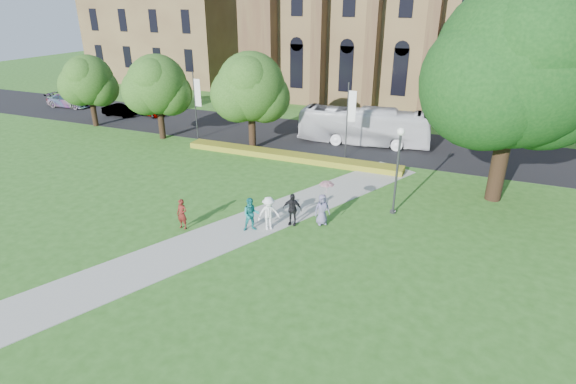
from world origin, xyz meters
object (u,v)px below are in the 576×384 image
at_px(streetlamp, 398,161).
at_px(large_tree, 519,65).
at_px(tour_coach, 364,126).
at_px(pedestrian_0, 182,214).
at_px(car_2, 69,100).
at_px(car_1, 119,110).
at_px(car_0, 151,110).

relative_size(streetlamp, large_tree, 0.40).
height_order(tour_coach, pedestrian_0, tour_coach).
bearing_deg(car_2, pedestrian_0, -128.38).
distance_m(car_1, car_2, 8.72).
bearing_deg(car_2, car_1, -102.50).
height_order(streetlamp, car_1, streetlamp).
relative_size(streetlamp, car_1, 1.37).
height_order(tour_coach, car_0, tour_coach).
bearing_deg(tour_coach, car_2, 83.31).
bearing_deg(pedestrian_0, car_1, 138.57).
xyz_separation_m(car_1, car_2, (-8.63, 1.22, 0.14)).
bearing_deg(large_tree, car_0, 164.52).
distance_m(large_tree, pedestrian_0, 20.77).
relative_size(tour_coach, pedestrian_0, 6.56).
bearing_deg(streetlamp, pedestrian_0, -147.71).
distance_m(streetlamp, tour_coach, 13.96).
bearing_deg(car_1, streetlamp, -111.57).
bearing_deg(streetlamp, car_1, 158.59).
distance_m(tour_coach, car_0, 23.88).
bearing_deg(large_tree, streetlamp, -140.71).
height_order(streetlamp, pedestrian_0, streetlamp).
xyz_separation_m(car_2, pedestrian_0, (30.31, -20.38, 0.11)).
height_order(streetlamp, car_2, streetlamp).
bearing_deg(car_2, large_tree, -105.84).
bearing_deg(pedestrian_0, streetlamp, 32.33).
distance_m(car_1, pedestrian_0, 28.93).
relative_size(car_0, car_2, 0.67).
bearing_deg(car_0, tour_coach, -74.38).
xyz_separation_m(streetlamp, car_2, (-40.72, 13.80, -2.50)).
relative_size(car_1, pedestrian_0, 2.21).
relative_size(tour_coach, car_1, 2.97).
distance_m(tour_coach, car_1, 27.01).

